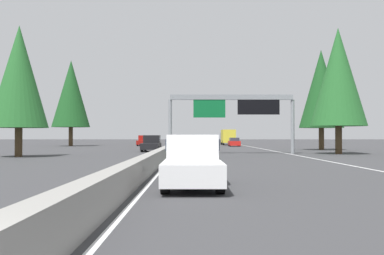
{
  "coord_description": "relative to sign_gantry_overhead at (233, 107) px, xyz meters",
  "views": [
    {
      "loc": [
        -2.61,
        -1.84,
        1.83
      ],
      "look_at": [
        62.62,
        -1.92,
        2.95
      ],
      "focal_mm": 43.61,
      "sensor_mm": 36.0,
      "label": 1
    }
  ],
  "objects": [
    {
      "name": "sign_gantry_overhead",
      "position": [
        0.0,
        0.0,
        0.0
      ],
      "size": [
        0.5,
        12.68,
        5.93
      ],
      "color": "gray",
      "rests_on": "ground"
    },
    {
      "name": "sedan_mid_right",
      "position": [
        32.08,
        -3.04,
        -4.04
      ],
      "size": [
        4.4,
        1.8,
        1.47
      ],
      "color": "red",
      "rests_on": "ground"
    },
    {
      "name": "median_barrier",
      "position": [
        35.9,
        6.34,
        -4.27
      ],
      "size": [
        180.0,
        0.56,
        0.9
      ],
      "primitive_type": "cube",
      "color": "gray",
      "rests_on": "ground"
    },
    {
      "name": "conifer_right_mid",
      "position": [
        12.64,
        -12.39,
        3.06
      ],
      "size": [
        5.63,
        5.63,
        12.8
      ],
      "color": "#4C3823",
      "rests_on": "ground"
    },
    {
      "name": "conifer_left_mid",
      "position": [
        34.44,
        25.24,
        4.4
      ],
      "size": [
        6.6,
        6.6,
        14.99
      ],
      "color": "#4C3823",
      "rests_on": "ground"
    },
    {
      "name": "box_truck_mid_center",
      "position": [
        43.84,
        -2.9,
        -3.11
      ],
      "size": [
        8.5,
        2.4,
        2.95
      ],
      "color": "gold",
      "rests_on": "ground"
    },
    {
      "name": "oncoming_far",
      "position": [
        7.08,
        8.81,
        -3.81
      ],
      "size": [
        5.6,
        2.0,
        1.86
      ],
      "rotation": [
        0.0,
        0.0,
        3.14
      ],
      "color": "black",
      "rests_on": "ground"
    },
    {
      "name": "conifer_left_near",
      "position": [
        -6.58,
        19.1,
        2.2
      ],
      "size": [
        5.01,
        5.01,
        11.38
      ],
      "color": "#4C3823",
      "rests_on": "ground"
    },
    {
      "name": "ground_plane",
      "position": [
        15.9,
        6.04,
        -4.72
      ],
      "size": [
        320.0,
        320.0,
        0.0
      ],
      "primitive_type": "plane",
      "color": "#38383A"
    },
    {
      "name": "shoulder_stripe_median",
      "position": [
        25.9,
        5.79,
        -4.71
      ],
      "size": [
        160.0,
        0.16,
        0.01
      ],
      "primitive_type": "cube",
      "color": "silver",
      "rests_on": "ground"
    },
    {
      "name": "oncoming_near",
      "position": [
        36.03,
        12.65,
        -3.81
      ],
      "size": [
        5.6,
        2.0,
        1.86
      ],
      "rotation": [
        0.0,
        0.0,
        3.14
      ],
      "color": "maroon",
      "rests_on": "ground"
    },
    {
      "name": "shoulder_stripe_right",
      "position": [
        25.9,
        -5.48,
        -4.71
      ],
      "size": [
        160.0,
        0.16,
        0.01
      ],
      "primitive_type": "cube",
      "color": "silver",
      "rests_on": "ground"
    },
    {
      "name": "pickup_mid_left",
      "position": [
        -29.88,
        4.16,
        -3.81
      ],
      "size": [
        5.6,
        2.0,
        1.86
      ],
      "color": "white",
      "rests_on": "ground"
    },
    {
      "name": "conifer_right_near",
      "position": [
        -0.46,
        -10.44,
        2.94
      ],
      "size": [
        5.54,
        5.54,
        12.6
      ],
      "color": "#4C3823",
      "rests_on": "ground"
    },
    {
      "name": "sedan_near_right",
      "position": [
        -9.77,
        4.47,
        -4.04
      ],
      "size": [
        4.4,
        1.8,
        1.47
      ],
      "color": "#2D6B38",
      "rests_on": "ground"
    }
  ]
}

